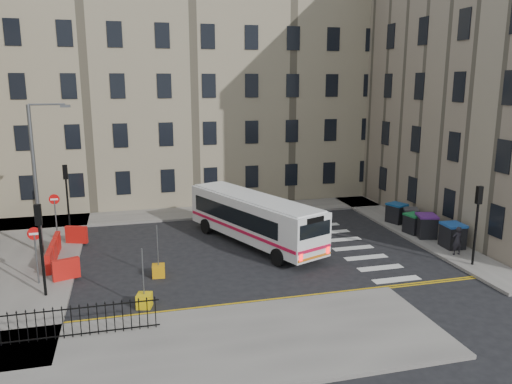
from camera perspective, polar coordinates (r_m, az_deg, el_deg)
name	(u,v)px	position (r m, az deg, el deg)	size (l,w,h in m)	color
ground	(280,247)	(28.84, 2.75, -6.32)	(120.00, 120.00, 0.00)	black
pavement_north	(163,215)	(35.91, -10.60, -2.59)	(36.00, 3.20, 0.15)	slate
pavement_east	(387,217)	(35.82, 14.69, -2.83)	(2.40, 26.00, 0.15)	slate
pavement_west	(19,262)	(29.14, -25.45, -7.21)	(6.00, 22.00, 0.15)	slate
pavement_sw	(174,351)	(18.54, -9.36, -17.54)	(20.00, 6.00, 0.15)	slate
terrace_north	(139,90)	(41.55, -13.21, 11.26)	(38.30, 10.80, 17.20)	gray
corner_east	(512,77)	(41.27, 27.23, 11.61)	(17.80, 24.30, 19.20)	gray
traffic_light_east	(477,213)	(27.30, 23.97, -2.22)	(0.28, 0.22, 4.10)	black
traffic_light_nw	(66,187)	(33.37, -20.85, 0.57)	(0.28, 0.22, 4.10)	black
traffic_light_sw	(40,236)	(23.26, -23.45, -4.62)	(0.28, 0.22, 4.10)	black
streetlamp	(35,178)	(28.86, -23.94, 1.52)	(0.50, 0.22, 8.14)	#595B5E
no_entry_north	(55,207)	(31.66, -22.00, -1.61)	(0.60, 0.08, 3.00)	#595B5E
no_entry_south	(35,244)	(24.99, -23.93, -5.42)	(0.60, 0.08, 3.00)	#595B5E
roadworks_barriers	(61,251)	(28.14, -21.40, -6.29)	(1.66, 6.26, 1.00)	red
iron_railings	(50,325)	(20.01, -22.52, -13.83)	(7.80, 0.04, 1.20)	black
bus	(254,217)	(28.94, -0.27, -2.90)	(6.04, 10.33, 2.79)	white
wheelie_bin_a	(453,235)	(30.24, 21.56, -4.63)	(1.14, 1.30, 1.38)	black
wheelie_bin_b	(426,226)	(31.64, 18.88, -3.67)	(1.40, 1.51, 1.39)	black
wheelie_bin_c	(414,223)	(32.24, 17.60, -3.45)	(1.15, 1.27, 1.21)	black
wheelie_bin_d	(411,217)	(33.73, 17.25, -2.76)	(1.25, 1.33, 1.17)	black
wheelie_bin_e	(397,213)	(34.32, 15.77, -2.32)	(1.36, 1.45, 1.28)	black
pedestrian	(457,241)	(29.05, 22.01, -5.18)	(0.57, 0.37, 1.57)	black
bollard_yellow	(159,271)	(25.02, -11.07, -8.83)	(0.60, 0.60, 0.60)	orange
bollard_chevron	(144,301)	(21.96, -12.64, -12.02)	(0.60, 0.60, 0.60)	gold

